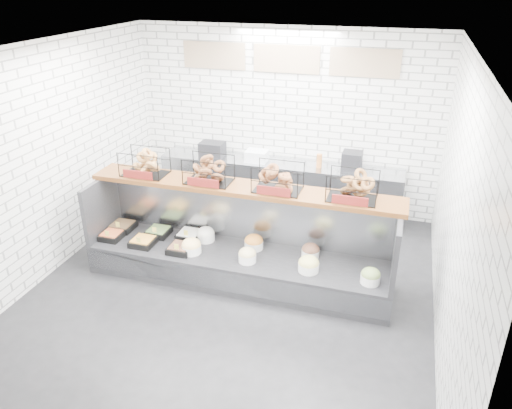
% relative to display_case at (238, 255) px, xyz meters
% --- Properties ---
extents(ground, '(5.50, 5.50, 0.00)m').
position_rel_display_case_xyz_m(ground, '(0.02, -0.34, -0.33)').
color(ground, black).
rests_on(ground, ground).
extents(room_shell, '(5.02, 5.51, 3.01)m').
position_rel_display_case_xyz_m(room_shell, '(0.02, 0.26, 1.73)').
color(room_shell, white).
rests_on(room_shell, ground).
extents(display_case, '(4.00, 0.90, 1.20)m').
position_rel_display_case_xyz_m(display_case, '(0.00, 0.00, 0.00)').
color(display_case, black).
rests_on(display_case, ground).
extents(bagel_shelf, '(4.10, 0.50, 0.40)m').
position_rel_display_case_xyz_m(bagel_shelf, '(0.02, 0.18, 1.06)').
color(bagel_shelf, '#48260F').
rests_on(bagel_shelf, display_case).
extents(prep_counter, '(4.00, 0.60, 1.20)m').
position_rel_display_case_xyz_m(prep_counter, '(0.01, 2.09, 0.14)').
color(prep_counter, '#93969B').
rests_on(prep_counter, ground).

